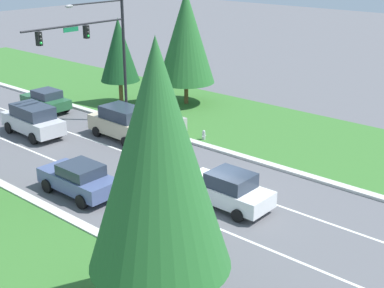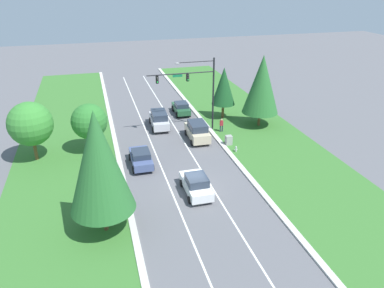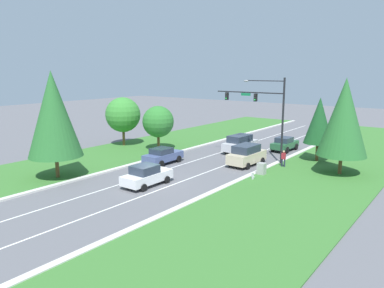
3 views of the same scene
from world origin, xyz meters
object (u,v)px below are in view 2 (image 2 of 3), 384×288
Objects in this scene: traffic_signal_mast at (196,85)px; forest_sedan at (181,108)px; white_sedan at (196,185)px; conifer_far_right_tree at (224,86)px; conifer_near_right_tree at (262,84)px; fire_hydrant at (236,149)px; silver_suv at (159,119)px; utility_cabinet at (229,141)px; champagne_suv at (197,131)px; oak_near_left_tree at (30,124)px; slate_blue_sedan at (141,158)px; oak_far_left_tree at (89,122)px; pedestrian at (221,125)px; conifer_mid_left_tree at (99,162)px.

traffic_signal_mast is 2.04× the size of forest_sedan.
white_sedan is 0.67× the size of conifer_far_right_tree.
fire_hydrant is at bearing -130.90° from conifer_near_right_tree.
traffic_signal_mast reaches higher than silver_suv.
silver_suv is 9.57m from utility_cabinet.
champagne_suv reaches higher than forest_sedan.
silver_suv reaches higher than utility_cabinet.
traffic_signal_mast is at bearing -27.47° from silver_suv.
conifer_near_right_tree is at bearing -9.85° from silver_suv.
conifer_far_right_tree is at bearing 63.50° from white_sedan.
champagne_suv is 17.30m from oak_near_left_tree.
silver_suv reaches higher than slate_blue_sedan.
utility_cabinet is 20.28m from oak_near_left_tree.
conifer_near_right_tree is at bearing -47.95° from conifer_far_right_tree.
white_sedan is 0.95× the size of champagne_suv.
conifer_far_right_tree reaches higher than silver_suv.
conifer_far_right_tree reaches higher than oak_far_left_tree.
oak_far_left_tree is (5.50, 0.40, -0.46)m from oak_near_left_tree.
champagne_suv is 5.28m from fire_hydrant.
white_sedan is 11.40m from champagne_suv.
slate_blue_sedan is at bearing -21.57° from oak_near_left_tree.
white_sedan is at bearing 61.11° from pedestrian.
oak_near_left_tree reaches higher than oak_far_left_tree.
oak_near_left_tree is 1.15× the size of oak_far_left_tree.
pedestrian is at bearing 61.78° from white_sedan.
utility_cabinet is 0.13× the size of conifer_near_right_tree.
oak_far_left_tree is (-11.56, -0.25, 2.41)m from champagne_suv.
traffic_signal_mast is at bearing -86.79° from forest_sedan.
oak_far_left_tree is at bearing -160.06° from conifer_far_right_tree.
oak_far_left_tree reaches higher than slate_blue_sedan.
oak_near_left_tree reaches higher than fire_hydrant.
white_sedan is at bearing -133.31° from fire_hydrant.
pedestrian is 0.32× the size of oak_far_left_tree.
oak_far_left_tree is at bearing 164.48° from fire_hydrant.
forest_sedan is 19.96m from white_sedan.
pedestrian reaches higher than utility_cabinet.
pedestrian is 0.28× the size of oak_near_left_tree.
oak_far_left_tree is at bearing 127.94° from white_sedan.
silver_suv is 9.81m from oak_far_left_tree.
conifer_mid_left_tree reaches higher than champagne_suv.
fire_hydrant is 0.08× the size of conifer_near_right_tree.
oak_near_left_tree is (-13.59, -5.40, 2.86)m from silver_suv.
forest_sedan reaches higher than utility_cabinet.
conifer_mid_left_tree is (-11.27, -22.79, 4.80)m from forest_sedan.
traffic_signal_mast is at bearing 110.50° from fire_hydrant.
champagne_suv is (3.25, 10.92, 0.20)m from white_sedan.
champagne_suv is 0.88× the size of oak_far_left_tree.
conifer_far_right_tree is (-3.38, 3.75, -0.97)m from conifer_near_right_tree.
conifer_far_right_tree is at bearing 9.85° from silver_suv.
white_sedan is at bearing 22.09° from conifer_mid_left_tree.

